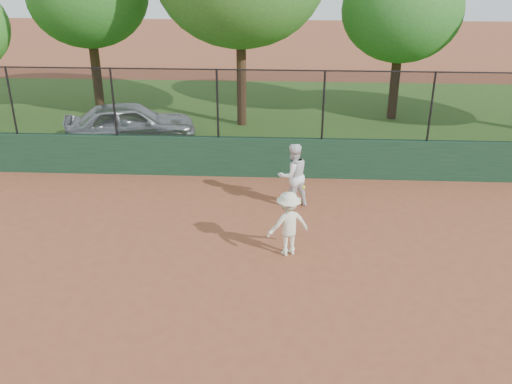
{
  "coord_description": "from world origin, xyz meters",
  "views": [
    {
      "loc": [
        1.44,
        -9.69,
        6.61
      ],
      "look_at": [
        0.8,
        2.2,
        1.2
      ],
      "focal_mm": 40.0,
      "sensor_mm": 36.0,
      "label": 1
    }
  ],
  "objects_px": {
    "player_main": "(288,224)",
    "tree_3": "(402,10)",
    "parked_car": "(130,124)",
    "player_second": "(293,175)"
  },
  "relations": [
    {
      "from": "parked_car",
      "to": "tree_3",
      "type": "xyz_separation_m",
      "value": [
        9.4,
        3.58,
        3.33
      ]
    },
    {
      "from": "player_second",
      "to": "player_main",
      "type": "distance_m",
      "value": 2.53
    },
    {
      "from": "player_second",
      "to": "tree_3",
      "type": "distance_m",
      "value": 9.56
    },
    {
      "from": "parked_car",
      "to": "player_second",
      "type": "bearing_deg",
      "value": -145.95
    },
    {
      "from": "player_main",
      "to": "tree_3",
      "type": "bearing_deg",
      "value": 69.19
    },
    {
      "from": "tree_3",
      "to": "parked_car",
      "type": "bearing_deg",
      "value": -159.16
    },
    {
      "from": "parked_car",
      "to": "player_second",
      "type": "relative_size",
      "value": 2.52
    },
    {
      "from": "parked_car",
      "to": "player_main",
      "type": "height_order",
      "value": "player_main"
    },
    {
      "from": "player_main",
      "to": "parked_car",
      "type": "bearing_deg",
      "value": 127.25
    },
    {
      "from": "player_second",
      "to": "player_main",
      "type": "relative_size",
      "value": 0.96
    }
  ]
}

